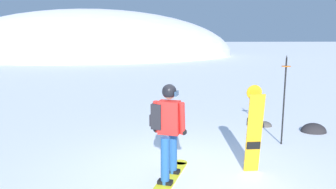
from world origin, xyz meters
The scene contains 7 objects.
ground_plane centered at (0.00, 0.00, 0.00)m, with size 300.00×300.00×0.00m, color white.
ridge_peak_main centered at (-7.57, 41.73, 0.00)m, with size 38.70×34.83×12.34m.
snowboarder_main centered at (-0.40, -0.11, 0.92)m, with size 0.85×1.73×1.71m.
spare_snowboard centered at (1.20, 0.04, 0.84)m, with size 0.28×0.23×1.65m.
piste_marker_near centered at (2.43, 1.58, 1.19)m, with size 0.20×0.20×2.10m.
rock_dark centered at (3.72, 2.49, 0.00)m, with size 0.67×0.57×0.47m.
rock_mid centered at (2.63, 3.14, 0.00)m, with size 0.40×0.34×0.28m.
Camera 1 is at (-0.84, -5.56, 2.51)m, focal length 34.87 mm.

